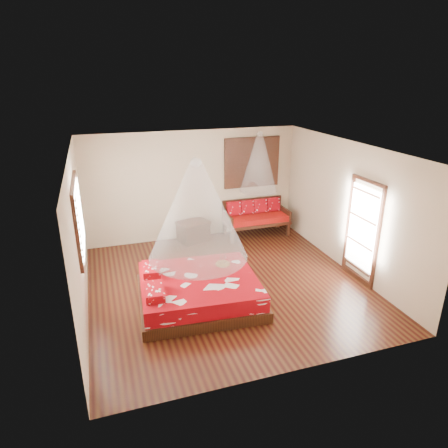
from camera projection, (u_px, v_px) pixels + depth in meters
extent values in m
cube|color=black|center=(227.00, 285.00, 8.28)|extent=(5.50, 5.50, 0.02)
cube|color=white|center=(227.00, 149.00, 7.28)|extent=(5.50, 5.50, 0.02)
cube|color=#C5B190|center=(78.00, 238.00, 6.98)|extent=(0.02, 5.50, 2.80)
cube|color=#C5B190|center=(348.00, 207.00, 8.58)|extent=(0.02, 5.50, 2.80)
cube|color=#C5B190|center=(193.00, 185.00, 10.23)|extent=(5.50, 0.02, 2.80)
cube|color=#C5B190|center=(293.00, 289.00, 5.33)|extent=(5.50, 0.02, 2.80)
cube|color=black|center=(199.00, 297.00, 7.61)|extent=(2.39, 2.20, 0.20)
cube|color=#91040D|center=(199.00, 285.00, 7.52)|extent=(2.29, 2.09, 0.30)
cube|color=#91040D|center=(155.00, 292.00, 6.87)|extent=(0.37, 0.61, 0.15)
cube|color=#91040D|center=(151.00, 270.00, 7.64)|extent=(0.37, 0.61, 0.15)
cube|color=black|center=(232.00, 236.00, 10.20)|extent=(0.08, 0.08, 0.42)
cube|color=black|center=(288.00, 228.00, 10.66)|extent=(0.08, 0.08, 0.42)
cube|color=black|center=(225.00, 227.00, 10.76)|extent=(0.08, 0.08, 0.42)
cube|color=black|center=(278.00, 221.00, 11.22)|extent=(0.08, 0.08, 0.42)
cube|color=black|center=(256.00, 222.00, 10.65)|extent=(1.70, 0.76, 0.08)
cube|color=#921305|center=(256.00, 218.00, 10.61)|extent=(1.64, 0.70, 0.14)
cube|color=black|center=(252.00, 208.00, 10.85)|extent=(1.70, 0.06, 0.55)
cube|color=black|center=(228.00, 219.00, 10.36)|extent=(0.06, 0.76, 0.30)
cube|color=black|center=(284.00, 213.00, 10.83)|extent=(0.06, 0.76, 0.30)
cube|color=#91040D|center=(234.00, 209.00, 10.55)|extent=(0.36, 0.19, 0.38)
cube|color=#91040D|center=(247.00, 207.00, 10.66)|extent=(0.36, 0.19, 0.38)
cube|color=#91040D|center=(260.00, 206.00, 10.77)|extent=(0.36, 0.19, 0.38)
cube|color=#91040D|center=(273.00, 205.00, 10.88)|extent=(0.36, 0.19, 0.38)
cube|color=black|center=(193.00, 232.00, 10.34)|extent=(0.85, 0.71, 0.48)
cube|color=black|center=(193.00, 223.00, 10.25)|extent=(0.90, 0.76, 0.05)
cube|color=black|center=(252.00, 162.00, 10.48)|extent=(1.52, 0.06, 1.32)
cube|color=black|center=(252.00, 162.00, 10.48)|extent=(1.35, 0.04, 1.10)
cube|color=black|center=(78.00, 218.00, 7.06)|extent=(0.08, 1.74, 1.34)
cube|color=silver|center=(80.00, 218.00, 7.07)|extent=(0.04, 1.54, 1.10)
cube|color=black|center=(362.00, 232.00, 8.16)|extent=(0.08, 1.02, 2.16)
cube|color=white|center=(362.00, 228.00, 8.12)|extent=(0.03, 0.82, 1.70)
cylinder|color=brown|center=(223.00, 264.00, 8.01)|extent=(0.29, 0.29, 0.03)
cone|color=white|center=(197.00, 210.00, 6.99)|extent=(1.80, 1.80, 1.80)
cone|color=white|center=(259.00, 162.00, 10.03)|extent=(0.95, 0.95, 1.50)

